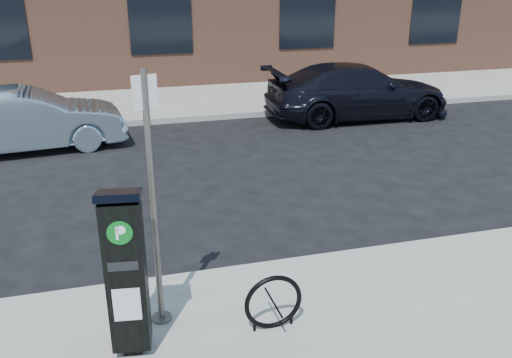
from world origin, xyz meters
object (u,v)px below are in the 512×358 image
object	(u,v)px
sign_pole	(153,206)
car_dark	(358,91)
bike_rack	(273,302)
car_silver	(27,120)
parking_kiosk	(126,272)

from	to	relation	value
sign_pole	car_dark	distance (m)	10.28
bike_rack	car_silver	xyz separation A→B (m)	(-3.36, 7.92, 0.22)
bike_rack	car_dark	size ratio (longest dim) A/B	0.13
parking_kiosk	car_silver	world-z (taller)	parking_kiosk
car_silver	car_dark	xyz separation A→B (m)	(8.40, 0.69, 0.04)
car_silver	sign_pole	bearing A→B (deg)	-169.90
sign_pole	car_dark	world-z (taller)	sign_pole
bike_rack	car_dark	bearing A→B (deg)	57.83
parking_kiosk	car_dark	distance (m)	10.82
sign_pole	car_silver	size ratio (longest dim) A/B	0.67
sign_pole	bike_rack	size ratio (longest dim) A/B	4.29
bike_rack	sign_pole	bearing A→B (deg)	156.13
sign_pole	parking_kiosk	bearing A→B (deg)	-139.86
car_silver	parking_kiosk	bearing A→B (deg)	-173.11
parking_kiosk	car_dark	bearing A→B (deg)	60.34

